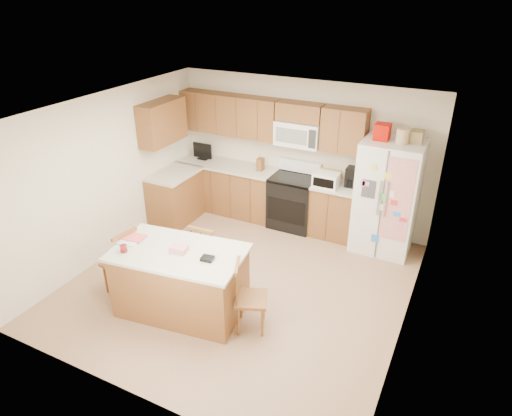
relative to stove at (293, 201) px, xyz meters
The scene contains 9 objects.
ground 1.99m from the stove, 90.00° to the right, with size 4.50×4.50×0.00m, color #8C6950.
room_shell 2.16m from the stove, 90.00° to the right, with size 4.60×4.60×2.52m.
cabinetry 1.09m from the stove, behind, with size 3.36×1.56×2.15m.
stove is the anchor object (origin of this frame).
refrigerator 1.63m from the stove, ahead, with size 0.90×0.79×2.04m.
island 2.83m from the stove, 98.37° to the right, with size 1.77×1.17×0.99m.
windsor_chair_left 3.14m from the stove, 115.79° to the right, with size 0.46×0.48×0.98m.
windsor_chair_back 2.18m from the stove, 101.32° to the right, with size 0.44×0.42×0.96m.
windsor_chair_right 2.76m from the stove, 78.88° to the right, with size 0.51×0.52×0.93m.
Camera 1 is at (2.60, -4.73, 3.92)m, focal length 32.00 mm.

